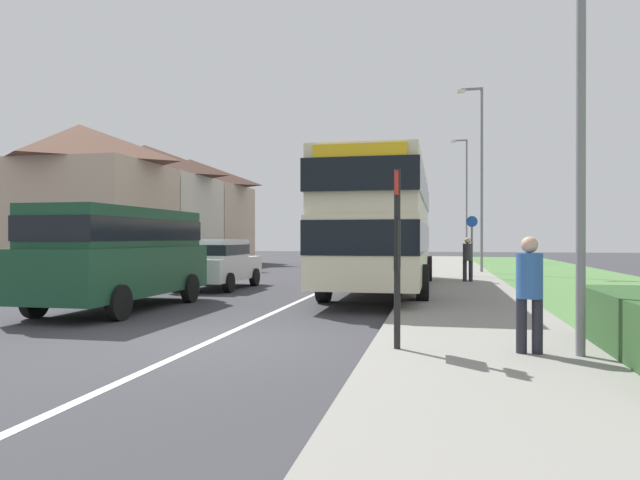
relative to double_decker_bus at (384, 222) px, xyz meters
The scene contains 14 objects.
ground_plane 9.23m from the double_decker_bus, 102.38° to the right, with size 120.00×120.00×0.00m, color #38383D.
lane_marking_centre 2.98m from the double_decker_bus, 158.19° to the right, with size 0.14×60.00×0.01m, color silver.
pavement_near_side 4.15m from the double_decker_bus, 50.61° to the right, with size 3.20×68.00×0.12m, color gray.
double_decker_bus is the anchor object (origin of this frame).
parked_van_dark_green 7.79m from the double_decker_bus, 135.67° to the right, with size 2.11×5.35×2.32m.
parked_car_white 5.57m from the double_decker_bus, behind, with size 1.90×3.98×1.59m.
pedestrian_at_stop 9.87m from the double_decker_bus, 73.31° to the right, with size 0.34×0.34×1.67m.
pedestrian_walking_away 4.38m from the double_decker_bus, 51.35° to the left, with size 0.34×0.34×1.67m.
bus_stop_sign 9.49m from the double_decker_bus, 83.48° to the right, with size 0.09×0.52×2.60m.
cycle_route_sign 6.75m from the double_decker_bus, 64.15° to the left, with size 0.44×0.08×2.52m.
street_lamp_near 10.14m from the double_decker_bus, 70.51° to the right, with size 1.14×0.20×6.77m.
street_lamp_mid 10.30m from the double_decker_bus, 69.78° to the left, with size 1.14×0.20×8.44m.
street_lamp_far 23.97m from the double_decker_bus, 81.69° to the left, with size 1.14×0.20×8.50m.
house_terrace_far_side 17.95m from the double_decker_bus, 141.73° to the left, with size 6.96×17.11×6.71m.
Camera 1 is at (3.56, -8.57, 1.65)m, focal length 32.04 mm.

